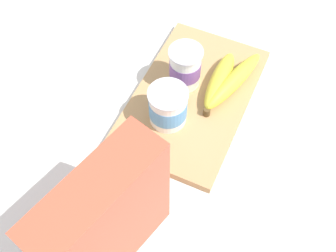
{
  "coord_description": "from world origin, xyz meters",
  "views": [
    {
      "loc": [
        -0.49,
        -0.17,
        0.71
      ],
      "look_at": [
        -0.12,
        0.0,
        0.07
      ],
      "focal_mm": 45.78,
      "sensor_mm": 36.0,
      "label": 1
    }
  ],
  "objects_px": {
    "yogurt_cup_back": "(185,67)",
    "cutting_board": "(192,98)",
    "yogurt_cup_front": "(168,107)",
    "banana_bunch": "(227,81)",
    "cereal_box": "(108,223)"
  },
  "relations": [
    {
      "from": "yogurt_cup_back",
      "to": "banana_bunch",
      "type": "relative_size",
      "value": 0.49
    },
    {
      "from": "cereal_box",
      "to": "yogurt_cup_back",
      "type": "height_order",
      "value": "cereal_box"
    },
    {
      "from": "cereal_box",
      "to": "yogurt_cup_back",
      "type": "relative_size",
      "value": 2.71
    },
    {
      "from": "cutting_board",
      "to": "banana_bunch",
      "type": "height_order",
      "value": "banana_bunch"
    },
    {
      "from": "cutting_board",
      "to": "banana_bunch",
      "type": "relative_size",
      "value": 1.93
    },
    {
      "from": "cereal_box",
      "to": "yogurt_cup_back",
      "type": "distance_m",
      "value": 0.37
    },
    {
      "from": "cereal_box",
      "to": "yogurt_cup_back",
      "type": "bearing_deg",
      "value": -159.5
    },
    {
      "from": "yogurt_cup_back",
      "to": "cutting_board",
      "type": "bearing_deg",
      "value": -133.47
    },
    {
      "from": "yogurt_cup_front",
      "to": "banana_bunch",
      "type": "bearing_deg",
      "value": -32.0
    },
    {
      "from": "yogurt_cup_front",
      "to": "yogurt_cup_back",
      "type": "relative_size",
      "value": 0.9
    },
    {
      "from": "yogurt_cup_front",
      "to": "yogurt_cup_back",
      "type": "distance_m",
      "value": 0.1
    },
    {
      "from": "cutting_board",
      "to": "cereal_box",
      "type": "distance_m",
      "value": 0.35
    },
    {
      "from": "cutting_board",
      "to": "yogurt_cup_front",
      "type": "xyz_separation_m",
      "value": [
        -0.07,
        0.02,
        0.05
      ]
    },
    {
      "from": "yogurt_cup_front",
      "to": "banana_bunch",
      "type": "height_order",
      "value": "yogurt_cup_front"
    },
    {
      "from": "cutting_board",
      "to": "yogurt_cup_back",
      "type": "height_order",
      "value": "yogurt_cup_back"
    }
  ]
}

